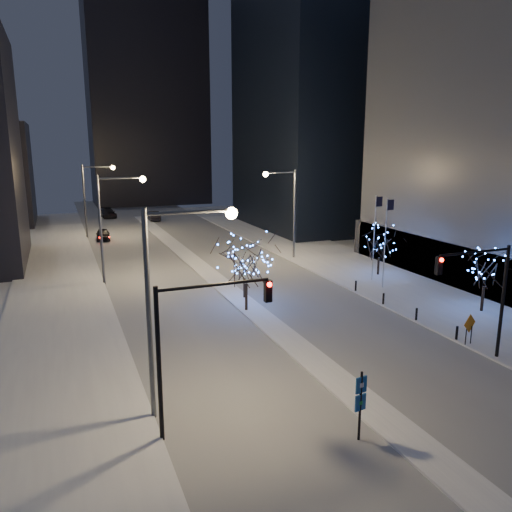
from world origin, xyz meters
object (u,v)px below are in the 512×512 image
street_lamp_east (287,202)px  car_mid (153,216)px  street_lamp_w_mid (112,214)px  wayfinding_sign (361,399)px  holiday_tree_plaza_far (380,242)px  construction_sign (469,326)px  street_lamp_w_near (171,283)px  street_lamp_w_far (92,191)px  traffic_signal_west (194,333)px  traffic_signal_east (485,286)px  car_far (108,213)px  holiday_tree_median_near (246,261)px  car_near (103,235)px  holiday_tree_median_far (244,263)px  holiday_tree_plaza_near (486,268)px

street_lamp_east → car_mid: (-8.58, 34.93, -5.64)m
street_lamp_w_mid → car_mid: street_lamp_w_mid is taller
street_lamp_w_mid → wayfinding_sign: bearing=-77.1°
holiday_tree_plaza_far → construction_sign: (-5.06, -16.92, -1.99)m
street_lamp_w_near → street_lamp_w_far: same height
traffic_signal_west → car_mid: bearing=81.3°
street_lamp_w_far → traffic_signal_east: bearing=-70.7°
car_far → holiday_tree_median_near: size_ratio=0.90×
street_lamp_east → car_near: 27.42m
traffic_signal_east → construction_sign: traffic_signal_east is taller
street_lamp_w_near → street_lamp_w_far: 50.00m
street_lamp_east → car_far: street_lamp_east is taller
traffic_signal_west → car_far: 71.57m
street_lamp_w_far → holiday_tree_plaza_far: street_lamp_w_far is taller
holiday_tree_median_far → construction_sign: holiday_tree_median_far is taller
street_lamp_w_far → holiday_tree_plaza_near: size_ratio=1.97×
street_lamp_east → car_mid: 36.41m
street_lamp_w_near → street_lamp_w_far: bearing=90.0°
street_lamp_w_far → traffic_signal_west: 52.04m
traffic_signal_east → car_mid: traffic_signal_east is taller
traffic_signal_east → holiday_tree_median_near: size_ratio=1.13×
holiday_tree_median_near → wayfinding_sign: (-1.50, -17.95, -2.04)m
street_lamp_east → street_lamp_w_mid: bearing=-171.0°
street_lamp_w_near → holiday_tree_plaza_far: street_lamp_w_near is taller
car_far → holiday_tree_plaza_near: holiday_tree_plaza_near is taller
street_lamp_w_near → holiday_tree_plaza_far: 30.42m
car_near → holiday_tree_plaza_far: holiday_tree_plaza_far is taller
holiday_tree_median_far → traffic_signal_west: bearing=-116.6°
street_lamp_east → construction_sign: 27.38m
traffic_signal_west → car_far: (3.11, 71.39, -3.95)m
street_lamp_w_mid → holiday_tree_plaza_near: bearing=-37.3°
street_lamp_east → holiday_tree_plaza_near: size_ratio=1.97×
street_lamp_east → car_near: street_lamp_east is taller
car_near → holiday_tree_plaza_near: size_ratio=0.86×
traffic_signal_east → holiday_tree_median_near: 16.70m
street_lamp_w_far → wayfinding_sign: (6.94, -55.19, -4.52)m
car_mid → holiday_tree_plaza_near: (14.76, -57.11, 2.70)m
traffic_signal_west → holiday_tree_median_near: size_ratio=1.13×
street_lamp_w_far → car_mid: size_ratio=2.04×
traffic_signal_east → holiday_tree_plaza_far: size_ratio=1.40×
traffic_signal_east → holiday_tree_median_near: (-9.44, 13.76, -0.74)m
street_lamp_w_far → car_mid: bearing=51.1°
holiday_tree_plaza_near → holiday_tree_plaza_far: bearing=94.2°
holiday_tree_median_far → wayfinding_sign: bearing=-96.8°
holiday_tree_median_far → holiday_tree_plaza_near: 18.68m
traffic_signal_east → wayfinding_sign: (-10.94, -4.18, -2.78)m
street_lamp_w_far → wayfinding_sign: 55.81m
car_far → holiday_tree_median_far: size_ratio=1.23×
traffic_signal_west → holiday_tree_plaza_far: size_ratio=1.40×
holiday_tree_median_far → car_mid: bearing=88.8°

